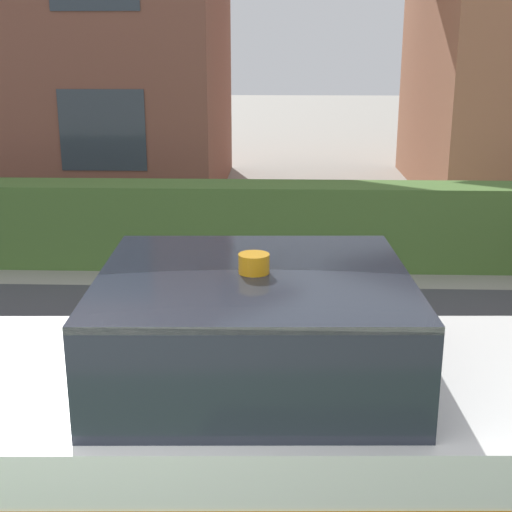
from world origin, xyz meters
TOP-DOWN VIEW (x-y plane):
  - road_strip at (0.00, 3.57)m, footprint 28.00×5.76m
  - garden_hedge at (1.27, 7.39)m, footprint 12.88×0.69m
  - police_car at (1.20, 2.14)m, footprint 4.44×1.97m

SIDE VIEW (x-z plane):
  - road_strip at x=0.00m, z-range 0.00..0.01m
  - garden_hedge at x=1.27m, z-range 0.00..1.10m
  - police_car at x=1.20m, z-range -0.12..1.58m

